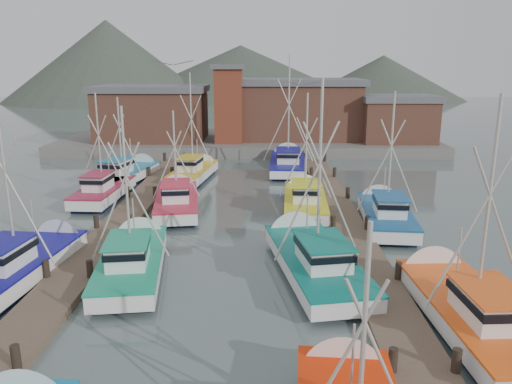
{
  "coord_description": "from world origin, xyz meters",
  "views": [
    {
      "loc": [
        1.89,
        -22.96,
        9.88
      ],
      "look_at": [
        1.46,
        5.14,
        2.6
      ],
      "focal_mm": 35.0,
      "sensor_mm": 36.0,
      "label": 1
    }
  ],
  "objects_px": {
    "boat_4": "(133,259)",
    "boat_8": "(177,200)",
    "lookout_tower": "(229,103)",
    "boat_12": "(195,171)"
  },
  "relations": [
    {
      "from": "boat_8",
      "to": "boat_12",
      "type": "xyz_separation_m",
      "value": [
        0.0,
        9.36,
        0.01
      ]
    },
    {
      "from": "lookout_tower",
      "to": "boat_12",
      "type": "bearing_deg",
      "value": -98.95
    },
    {
      "from": "boat_8",
      "to": "lookout_tower",
      "type": "bearing_deg",
      "value": 76.35
    },
    {
      "from": "boat_12",
      "to": "boat_4",
      "type": "bearing_deg",
      "value": -82.94
    },
    {
      "from": "lookout_tower",
      "to": "boat_12",
      "type": "relative_size",
      "value": 0.87
    },
    {
      "from": "boat_4",
      "to": "boat_12",
      "type": "xyz_separation_m",
      "value": [
        0.29,
        20.16,
        0.0
      ]
    },
    {
      "from": "boat_4",
      "to": "boat_12",
      "type": "height_order",
      "value": "boat_12"
    },
    {
      "from": "boat_8",
      "to": "boat_12",
      "type": "bearing_deg",
      "value": 81.64
    },
    {
      "from": "boat_4",
      "to": "boat_8",
      "type": "bearing_deg",
      "value": 80.89
    },
    {
      "from": "boat_12",
      "to": "boat_8",
      "type": "bearing_deg",
      "value": -82.13
    }
  ]
}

